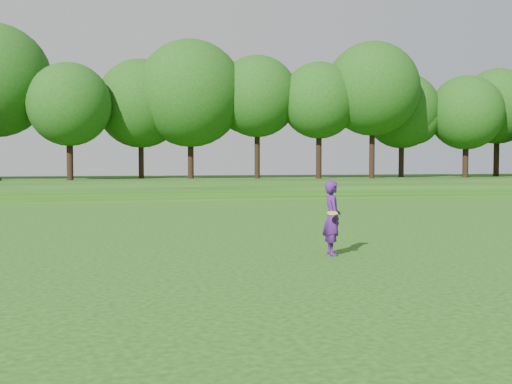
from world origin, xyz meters
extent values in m
plane|color=#173E0C|center=(0.00, 0.00, 0.00)|extent=(140.00, 140.00, 0.00)
cube|color=#173E0C|center=(0.00, 34.00, 0.30)|extent=(130.00, 30.00, 0.60)
cube|color=gray|center=(0.00, 20.00, 0.02)|extent=(130.00, 1.60, 0.04)
imported|color=#431767|center=(1.95, -0.40, 0.89)|extent=(0.47, 0.67, 1.77)
cylinder|color=#D0FF28|center=(1.81, -0.84, 1.04)|extent=(0.25, 0.25, 0.07)
camera|label=1|loc=(-2.88, -14.75, 2.28)|focal=45.00mm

